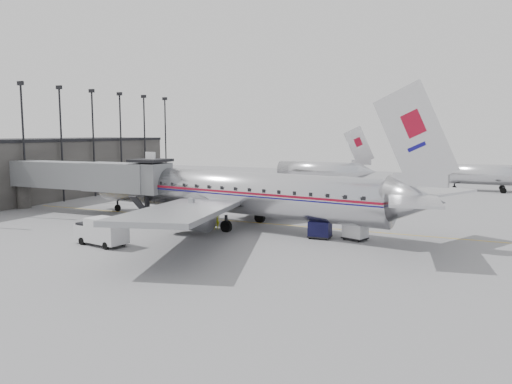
# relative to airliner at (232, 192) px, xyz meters

# --- Properties ---
(ground) EXTENTS (160.00, 160.00, 0.00)m
(ground) POSITION_rel_airliner_xyz_m (-0.83, -3.70, -3.34)
(ground) COLOR slate
(ground) RESTS_ON ground
(terminal) EXTENTS (12.00, 46.00, 8.00)m
(terminal) POSITION_rel_airliner_xyz_m (-34.83, 6.30, 0.66)
(terminal) COLOR #363331
(terminal) RESTS_ON ground
(apron_line) EXTENTS (60.00, 0.15, 0.01)m
(apron_line) POSITION_rel_airliner_xyz_m (2.17, 2.30, -3.34)
(apron_line) COLOR gold
(apron_line) RESTS_ON ground
(jet_bridge) EXTENTS (21.00, 6.20, 7.10)m
(jet_bridge) POSITION_rel_airliner_xyz_m (-17.49, -0.03, 0.84)
(jet_bridge) COLOR slate
(jet_bridge) RESTS_ON ground
(floodlight_masts) EXTENTS (0.90, 42.25, 15.25)m
(floodlight_masts) POSITION_rel_airliner_xyz_m (-28.33, 9.30, 5.02)
(floodlight_masts) COLOR black
(floodlight_masts) RESTS_ON ground
(distant_aircraft_near) EXTENTS (16.39, 3.20, 10.26)m
(distant_aircraft_near) POSITION_rel_airliner_xyz_m (-2.62, 38.30, -0.61)
(distant_aircraft_near) COLOR silver
(distant_aircraft_near) RESTS_ON ground
(distant_aircraft_mid) EXTENTS (16.39, 3.20, 10.26)m
(distant_aircraft_mid) POSITION_rel_airliner_xyz_m (23.38, 42.30, -0.61)
(distant_aircraft_mid) COLOR silver
(distant_aircraft_mid) RESTS_ON ground
(airliner) EXTENTS (41.80, 38.45, 13.28)m
(airliner) POSITION_rel_airliner_xyz_m (0.00, 0.00, 0.00)
(airliner) COLOR silver
(airliner) RESTS_ON ground
(service_van) EXTENTS (5.07, 2.69, 2.26)m
(service_van) POSITION_rel_airliner_xyz_m (-5.82, -12.13, -2.15)
(service_van) COLOR silver
(service_van) RESTS_ON ground
(baggage_cart_navy) EXTENTS (1.97, 1.52, 1.52)m
(baggage_cart_navy) POSITION_rel_airliner_xyz_m (9.72, -2.37, -2.53)
(baggage_cart_navy) COLOR black
(baggage_cart_navy) RESTS_ON ground
(baggage_cart_white) EXTENTS (2.31, 2.02, 1.51)m
(baggage_cart_white) POSITION_rel_airliner_xyz_m (12.65, -1.70, -2.54)
(baggage_cart_white) COLOR silver
(baggage_cart_white) RESTS_ON ground
(ramp_worker) EXTENTS (0.77, 0.70, 1.77)m
(ramp_worker) POSITION_rel_airliner_xyz_m (-0.50, -2.35, -2.45)
(ramp_worker) COLOR yellow
(ramp_worker) RESTS_ON ground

